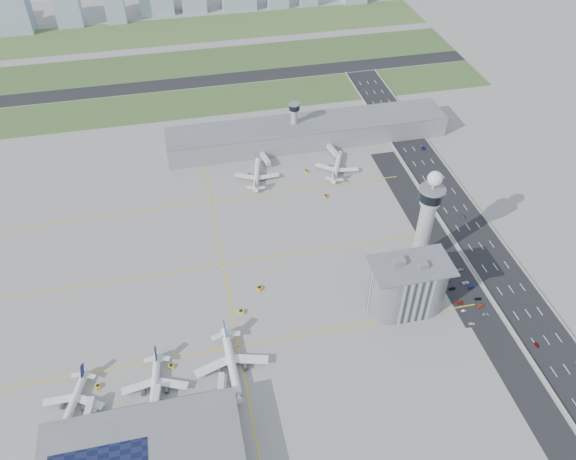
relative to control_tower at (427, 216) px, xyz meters
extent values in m
plane|color=#9C9991|center=(-72.00, -8.00, -35.04)|extent=(1000.00, 1000.00, 0.00)
cube|color=#3C5428|center=(-92.00, 217.00, -35.00)|extent=(480.00, 50.00, 0.08)
cube|color=#3C5226|center=(-92.00, 292.00, -35.00)|extent=(480.00, 60.00, 0.08)
cube|color=#476630|center=(-92.00, 372.00, -35.00)|extent=(480.00, 70.00, 0.08)
cube|color=black|center=(-92.00, 254.00, -34.98)|extent=(480.00, 22.00, 0.10)
cube|color=black|center=(43.00, -8.00, -34.99)|extent=(28.00, 500.00, 0.10)
cube|color=#9E9E99|center=(29.00, -8.00, -34.44)|extent=(0.60, 500.00, 1.20)
cube|color=#9E9E99|center=(57.00, -8.00, -34.44)|extent=(0.60, 500.00, 1.20)
cube|color=black|center=(18.00, -18.00, -35.00)|extent=(18.00, 260.00, 0.08)
cube|color=black|center=(16.00, -30.00, -34.99)|extent=(20.00, 44.00, 0.10)
cube|color=yellow|center=(-112.00, -38.00, -35.04)|extent=(260.00, 0.60, 0.01)
cube|color=yellow|center=(-112.00, 22.00, -35.04)|extent=(260.00, 0.60, 0.01)
cube|color=yellow|center=(-112.00, 82.00, -35.04)|extent=(260.00, 0.60, 0.01)
cube|color=yellow|center=(-112.00, 22.00, -35.04)|extent=(0.60, 260.00, 0.01)
cylinder|color=#ADAAA5|center=(0.00, 0.00, -11.04)|extent=(8.40, 8.40, 48.00)
cylinder|color=#ADAAA5|center=(0.00, 0.00, 10.96)|extent=(11.00, 11.00, 4.00)
cylinder|color=black|center=(0.00, 0.00, 14.96)|extent=(13.00, 13.00, 6.00)
cylinder|color=slate|center=(0.00, 0.00, 18.46)|extent=(14.00, 14.00, 1.00)
cylinder|color=#ADAAA5|center=(0.00, 0.00, 20.96)|extent=(1.60, 1.60, 5.00)
sphere|color=white|center=(0.00, 0.00, 25.46)|extent=(8.00, 8.00, 8.00)
cylinder|color=#ADAAA5|center=(-42.00, 142.00, -21.04)|extent=(5.00, 5.00, 28.00)
cylinder|color=black|center=(-42.00, 142.00, -6.04)|extent=(8.00, 8.00, 4.00)
cylinder|color=slate|center=(-42.00, 142.00, -3.54)|extent=(8.60, 8.60, 0.80)
cube|color=#B2B2B7|center=(-20.00, -30.00, -20.04)|extent=(18.00, 24.00, 30.00)
cylinder|color=#B2B2B7|center=(-29.00, -30.00, -20.04)|extent=(24.00, 24.00, 30.00)
cylinder|color=#B2B2B7|center=(-11.00, -30.00, -20.04)|extent=(24.00, 24.00, 30.00)
cube|color=slate|center=(-20.00, -30.00, -4.64)|extent=(42.00, 24.00, 0.80)
cube|color=slate|center=(-26.00, -27.00, -3.04)|extent=(6.00, 5.00, 3.00)
cube|color=slate|center=(-15.00, -32.00, -3.34)|extent=(5.00, 4.00, 2.40)
cube|color=gray|center=(-32.00, 140.00, -27.54)|extent=(210.00, 32.00, 15.00)
cube|color=slate|center=(-32.00, 140.00, -19.64)|extent=(210.00, 32.00, 0.80)
cube|color=gray|center=(-160.00, -90.00, -29.04)|extent=(84.00, 42.00, 12.00)
cube|color=slate|center=(-160.00, -90.00, -22.64)|extent=(84.00, 42.00, 0.80)
imported|color=silver|center=(10.11, -50.31, -34.42)|extent=(3.84, 1.98, 1.25)
imported|color=#969696|center=(10.22, -41.15, -34.49)|extent=(3.44, 1.50, 1.10)
imported|color=maroon|center=(10.03, -35.33, -34.41)|extent=(4.78, 2.72, 1.26)
imported|color=black|center=(10.73, -24.86, -34.46)|extent=(4.15, 2.00, 1.16)
imported|color=navy|center=(10.69, -19.27, -34.48)|extent=(3.40, 1.66, 1.12)
imported|color=silver|center=(11.55, -13.59, -34.45)|extent=(3.72, 1.81, 1.18)
imported|color=gray|center=(20.42, -46.03, -34.50)|extent=(3.97, 1.96, 1.08)
imported|color=#B53921|center=(20.17, -40.15, -34.39)|extent=(4.65, 2.20, 1.31)
imported|color=black|center=(21.27, -35.02, -34.41)|extent=(3.84, 1.81, 1.27)
imported|color=navy|center=(21.57, -26.05, -34.44)|extent=(3.81, 1.75, 1.21)
imported|color=silver|center=(19.94, -22.45, -34.45)|extent=(4.31, 2.06, 1.19)
imported|color=#959595|center=(21.57, -12.41, -34.41)|extent=(4.40, 1.85, 1.27)
imported|color=maroon|center=(36.16, -70.02, -34.47)|extent=(1.59, 3.42, 1.14)
imported|color=#2A2A2E|center=(43.77, 30.87, -34.39)|extent=(1.56, 4.02, 1.31)
imported|color=navy|center=(49.97, 110.66, -34.38)|extent=(2.60, 4.92, 1.32)
imported|color=gray|center=(37.05, 173.75, -34.43)|extent=(1.47, 3.60, 1.22)
cube|color=#9EADC1|center=(-276.47, 407.19, -4.86)|extent=(35.81, 28.65, 60.36)
cube|color=#9EADC1|center=(-174.68, 409.90, -12.44)|extent=(20.04, 16.03, 45.20)
camera|label=1|loc=(-124.55, -212.20, 198.76)|focal=35.00mm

